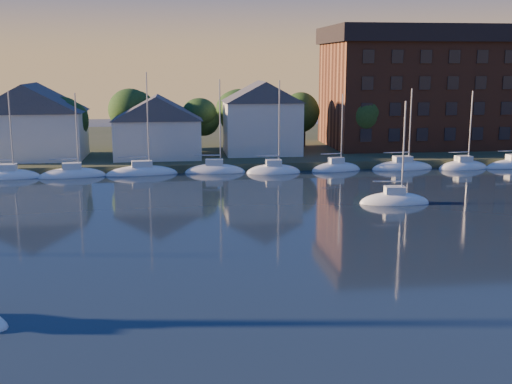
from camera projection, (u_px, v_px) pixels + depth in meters
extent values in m
plane|color=black|center=(264.00, 352.00, 29.72)|extent=(260.00, 260.00, 0.00)
cube|color=#364025|center=(199.00, 147.00, 102.65)|extent=(160.00, 50.00, 2.00)
cube|color=brown|center=(206.00, 170.00, 80.28)|extent=(120.00, 3.00, 1.00)
cube|color=silver|center=(33.00, 135.00, 82.59)|extent=(13.00, 9.00, 6.00)
cube|color=silver|center=(158.00, 138.00, 83.71)|extent=(11.00, 8.00, 5.00)
cube|color=silver|center=(262.00, 128.00, 87.20)|extent=(10.00, 8.00, 7.00)
cube|color=brown|center=(429.00, 95.00, 95.48)|extent=(30.00, 16.00, 15.00)
cube|color=black|center=(432.00, 35.00, 93.76)|extent=(31.00, 17.00, 2.40)
cylinder|color=#362818|center=(11.00, 141.00, 87.20)|extent=(0.50, 0.50, 3.50)
sphere|color=#193613|center=(8.00, 108.00, 86.32)|extent=(5.40, 5.40, 5.40)
cylinder|color=#362818|center=(71.00, 140.00, 88.19)|extent=(0.50, 0.50, 3.50)
sphere|color=#193613|center=(69.00, 108.00, 87.32)|extent=(5.40, 5.40, 5.40)
cylinder|color=#362818|center=(130.00, 139.00, 89.19)|extent=(0.50, 0.50, 3.50)
sphere|color=#193613|center=(129.00, 107.00, 88.31)|extent=(5.40, 5.40, 5.40)
cylinder|color=#362818|center=(188.00, 138.00, 90.19)|extent=(0.50, 0.50, 3.50)
sphere|color=#193613|center=(187.00, 107.00, 89.31)|extent=(5.40, 5.40, 5.40)
cylinder|color=#362818|center=(244.00, 138.00, 91.18)|extent=(0.50, 0.50, 3.50)
sphere|color=#193613|center=(244.00, 106.00, 90.30)|extent=(5.40, 5.40, 5.40)
cylinder|color=#362818|center=(299.00, 137.00, 92.18)|extent=(0.50, 0.50, 3.50)
sphere|color=#193613|center=(300.00, 106.00, 91.30)|extent=(5.40, 5.40, 5.40)
cylinder|color=#362818|center=(353.00, 136.00, 93.17)|extent=(0.50, 0.50, 3.50)
sphere|color=#193613|center=(354.00, 105.00, 92.30)|extent=(5.40, 5.40, 5.40)
cylinder|color=#362818|center=(406.00, 135.00, 94.17)|extent=(0.50, 0.50, 3.50)
sphere|color=#193613|center=(408.00, 105.00, 93.29)|extent=(5.40, 5.40, 5.40)
cylinder|color=#362818|center=(458.00, 134.00, 95.17)|extent=(0.50, 0.50, 3.50)
sphere|color=#193613|center=(460.00, 104.00, 94.29)|extent=(5.40, 5.40, 5.40)
cylinder|color=#362818|center=(509.00, 134.00, 96.16)|extent=(0.50, 0.50, 3.50)
sphere|color=#193613|center=(511.00, 104.00, 95.28)|extent=(5.40, 5.40, 5.40)
ellipsoid|color=white|center=(1.00, 178.00, 74.38)|extent=(7.50, 2.40, 2.20)
cube|color=white|center=(0.00, 167.00, 74.12)|extent=(2.10, 1.32, 0.70)
cylinder|color=#A5A8AD|center=(3.00, 127.00, 73.30)|extent=(0.16, 0.16, 10.00)
ellipsoid|color=white|center=(71.00, 177.00, 75.37)|extent=(7.50, 2.40, 2.20)
cube|color=white|center=(71.00, 166.00, 75.12)|extent=(2.10, 1.32, 0.70)
cylinder|color=#A5A8AD|center=(75.00, 126.00, 74.29)|extent=(0.16, 0.16, 10.00)
cylinder|color=#A5A8AD|center=(63.00, 159.00, 74.85)|extent=(3.15, 0.12, 0.12)
ellipsoid|color=white|center=(140.00, 175.00, 76.37)|extent=(7.50, 2.40, 2.20)
cube|color=white|center=(140.00, 165.00, 76.11)|extent=(2.10, 1.32, 0.70)
cylinder|color=#A5A8AD|center=(145.00, 125.00, 75.29)|extent=(0.16, 0.16, 10.00)
cylinder|color=#A5A8AD|center=(133.00, 158.00, 75.84)|extent=(3.15, 0.12, 0.12)
ellipsoid|color=white|center=(208.00, 174.00, 77.36)|extent=(7.50, 2.40, 2.20)
cube|color=white|center=(207.00, 163.00, 77.11)|extent=(2.10, 1.32, 0.70)
cylinder|color=#A5A8AD|center=(213.00, 125.00, 76.28)|extent=(0.16, 0.16, 10.00)
cylinder|color=#A5A8AD|center=(200.00, 157.00, 76.84)|extent=(3.15, 0.12, 0.12)
ellipsoid|color=white|center=(273.00, 173.00, 78.36)|extent=(7.50, 2.40, 2.20)
cube|color=white|center=(273.00, 162.00, 78.10)|extent=(2.10, 1.32, 0.70)
cylinder|color=#A5A8AD|center=(279.00, 124.00, 77.28)|extent=(0.16, 0.16, 10.00)
cylinder|color=#A5A8AD|center=(266.00, 155.00, 77.83)|extent=(3.15, 0.12, 0.12)
ellipsoid|color=white|center=(337.00, 171.00, 79.36)|extent=(7.50, 2.40, 2.20)
cube|color=white|center=(337.00, 161.00, 79.10)|extent=(2.10, 1.32, 0.70)
cylinder|color=#A5A8AD|center=(344.00, 123.00, 78.28)|extent=(0.16, 0.16, 10.00)
cylinder|color=#A5A8AD|center=(331.00, 154.00, 78.83)|extent=(3.15, 0.12, 0.12)
ellipsoid|color=white|center=(399.00, 170.00, 80.35)|extent=(7.50, 2.40, 2.20)
cube|color=white|center=(399.00, 160.00, 80.10)|extent=(2.10, 1.32, 0.70)
cylinder|color=#A5A8AD|center=(407.00, 122.00, 79.27)|extent=(0.16, 0.16, 10.00)
cylinder|color=#A5A8AD|center=(393.00, 153.00, 79.82)|extent=(3.15, 0.12, 0.12)
ellipsoid|color=white|center=(460.00, 169.00, 81.35)|extent=(7.50, 2.40, 2.20)
cube|color=white|center=(460.00, 158.00, 81.09)|extent=(2.10, 1.32, 0.70)
cylinder|color=#A5A8AD|center=(468.00, 122.00, 80.27)|extent=(0.16, 0.16, 10.00)
cylinder|color=#A5A8AD|center=(454.00, 152.00, 80.82)|extent=(3.15, 0.12, 0.12)
ellipsoid|color=white|center=(394.00, 203.00, 61.17)|extent=(6.87, 2.87, 2.20)
cube|color=white|center=(395.00, 190.00, 60.92)|extent=(1.98, 1.41, 0.70)
cylinder|color=#A5A8AD|center=(404.00, 148.00, 60.15)|extent=(0.16, 0.16, 8.75)
cylinder|color=#A5A8AD|center=(388.00, 181.00, 60.72)|extent=(2.81, 0.38, 0.12)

